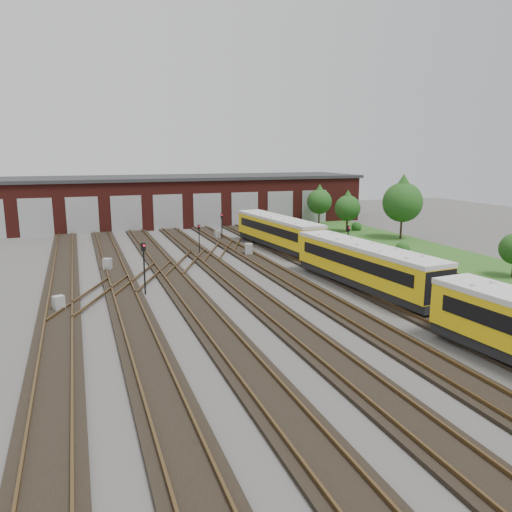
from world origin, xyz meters
name	(u,v)px	position (x,y,z in m)	size (l,w,h in m)	color
ground	(297,306)	(0.00, 0.00, 0.00)	(120.00, 120.00, 0.00)	#413F3C
track_network	(291,302)	(-0.17, 0.59, 0.11)	(30.40, 70.00, 0.33)	black
maintenance_shed	(175,200)	(-0.01, 39.97, 3.20)	(51.00, 12.50, 6.35)	#4B1612
grass_verge	(437,255)	(19.00, 10.00, 0.03)	(8.00, 55.00, 0.05)	#294F1A
metro_train	(365,265)	(6.00, 1.84, 1.81)	(3.78, 46.11, 2.88)	black
signal_mast_0	(144,262)	(-8.61, 5.87, 2.26)	(0.31, 0.30, 3.55)	black
signal_mast_1	(199,236)	(-1.99, 17.75, 1.82)	(0.24, 0.23, 2.85)	black
signal_mast_2	(222,223)	(2.21, 24.65, 1.90)	(0.28, 0.27, 2.94)	black
signal_mast_3	(348,239)	(9.54, 10.27, 2.04)	(0.28, 0.27, 3.20)	black
relay_cabinet_0	(59,304)	(-14.02, 3.72, 0.51)	(0.61, 0.51, 1.02)	#949799
relay_cabinet_1	(108,265)	(-10.57, 13.76, 0.52)	(0.63, 0.52, 1.05)	#949799
relay_cabinet_2	(249,250)	(2.23, 15.72, 0.57)	(0.69, 0.57, 1.15)	#949799
relay_cabinet_3	(217,235)	(1.85, 25.33, 0.47)	(0.56, 0.47, 0.93)	#949799
relay_cabinet_4	(302,244)	(8.28, 16.91, 0.54)	(0.65, 0.54, 1.08)	#949799
tree_0	(319,199)	(17.66, 31.76, 3.47)	(3.26, 3.26, 5.41)	black
tree_1	(348,205)	(17.96, 24.94, 3.28)	(3.08, 3.08, 5.11)	black
tree_2	(403,197)	(21.08, 18.58, 4.62)	(4.34, 4.34, 7.19)	black
bush_1	(403,247)	(16.28, 11.59, 0.69)	(1.37, 1.37, 1.37)	#144614
bush_2	(357,226)	(19.69, 25.61, 0.64)	(1.27, 1.27, 1.27)	#144614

